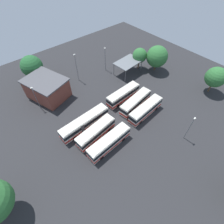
{
  "coord_description": "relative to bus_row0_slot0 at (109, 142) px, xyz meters",
  "views": [
    {
      "loc": [
        -19.02,
        -20.2,
        34.65
      ],
      "look_at": [
        0.09,
        1.94,
        1.48
      ],
      "focal_mm": 27.33,
      "sensor_mm": 36.0,
      "label": 1
    }
  ],
  "objects": [
    {
      "name": "ground_plane",
      "position": [
        6.4,
        4.6,
        -1.8
      ],
      "size": [
        91.17,
        91.17,
        0.0
      ],
      "primitive_type": "plane",
      "color": "#28282B"
    },
    {
      "name": "bus_row0_slot0",
      "position": [
        0.0,
        0.0,
        0.0
      ],
      "size": [
        11.02,
        3.12,
        3.4
      ],
      "color": "silver",
      "rests_on": "ground_plane"
    },
    {
      "name": "bus_row0_slot1",
      "position": [
        -0.64,
        4.08,
        -0.0
      ],
      "size": [
        10.55,
        3.68,
        3.4
      ],
      "color": "silver",
      "rests_on": "ground_plane"
    },
    {
      "name": "bus_row0_slot2",
      "position": [
        -1.03,
        8.07,
        0.0
      ],
      "size": [
        13.23,
        3.08,
        3.4
      ],
      "color": "silver",
      "rests_on": "ground_plane"
    },
    {
      "name": "bus_row1_slot0",
      "position": [
        13.48,
        1.23,
        -0.0
      ],
      "size": [
        10.95,
        3.3,
        3.4
      ],
      "color": "silver",
      "rests_on": "ground_plane"
    },
    {
      "name": "bus_row1_slot1",
      "position": [
        13.44,
        4.88,
        -0.0
      ],
      "size": [
        10.8,
        3.94,
        3.4
      ],
      "color": "silver",
      "rests_on": "ground_plane"
    },
    {
      "name": "bus_row1_slot2",
      "position": [
        12.94,
        9.2,
        -0.0
      ],
      "size": [
        10.81,
        3.04,
        3.4
      ],
      "color": "silver",
      "rests_on": "ground_plane"
    },
    {
      "name": "depot_building",
      "position": [
        -2.43,
        24.41,
        1.17
      ],
      "size": [
        11.38,
        13.17,
        5.89
      ],
      "color": "brown",
      "rests_on": "ground_plane"
    },
    {
      "name": "maintenance_shelter",
      "position": [
        22.84,
        17.53,
        2.34
      ],
      "size": [
        8.9,
        6.22,
        4.38
      ],
      "color": "slate",
      "rests_on": "ground_plane"
    },
    {
      "name": "lamp_post_far_corner",
      "position": [
        8.24,
        25.09,
        3.18
      ],
      "size": [
        0.56,
        0.28,
        9.12
      ],
      "color": "slate",
      "rests_on": "ground_plane"
    },
    {
      "name": "lamp_post_mid_lot",
      "position": [
        -6.68,
        21.61,
        2.26
      ],
      "size": [
        0.56,
        0.28,
        7.3
      ],
      "color": "slate",
      "rests_on": "ground_plane"
    },
    {
      "name": "lamp_post_by_building",
      "position": [
        14.93,
        -9.92,
        2.33
      ],
      "size": [
        0.56,
        0.28,
        7.43
      ],
      "color": "slate",
      "rests_on": "ground_plane"
    },
    {
      "name": "lamp_post_near_entrance",
      "position": [
        18.39,
        23.8,
        2.65
      ],
      "size": [
        0.56,
        0.28,
        8.06
      ],
      "color": "slate",
      "rests_on": "ground_plane"
    },
    {
      "name": "tree_northwest",
      "position": [
        31.09,
        12.7,
        3.35
      ],
      "size": [
        6.87,
        6.87,
        8.59
      ],
      "color": "brown",
      "rests_on": "ground_plane"
    },
    {
      "name": "tree_south_edge",
      "position": [
        27.6,
        17.07,
        3.16
      ],
      "size": [
        4.7,
        4.7,
        7.33
      ],
      "color": "brown",
      "rests_on": "ground_plane"
    },
    {
      "name": "tree_west_edge",
      "position": [
        -2.06,
        33.6,
        3.56
      ],
      "size": [
        6.48,
        6.48,
        8.61
      ],
      "color": "brown",
      "rests_on": "ground_plane"
    },
    {
      "name": "tree_east_edge",
      "position": [
        34.98,
        -5.14,
        3.41
      ],
      "size": [
        5.75,
        5.75,
        8.1
      ],
      "color": "brown",
      "rests_on": "ground_plane"
    }
  ]
}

